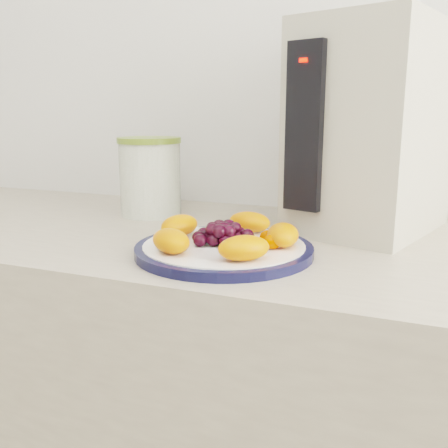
% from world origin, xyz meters
% --- Properties ---
extents(wall_back, '(3.50, 0.02, 2.60)m').
position_xyz_m(wall_back, '(0.00, 1.51, 1.30)').
color(wall_back, silver).
rests_on(wall_back, floor).
extents(plate_rim, '(0.29, 0.29, 0.01)m').
position_xyz_m(plate_rim, '(-0.02, 1.07, 0.91)').
color(plate_rim, '#0F1334').
rests_on(plate_rim, counter).
extents(plate_face, '(0.26, 0.26, 0.02)m').
position_xyz_m(plate_face, '(-0.02, 1.07, 0.91)').
color(plate_face, white).
rests_on(plate_face, counter).
extents(canister, '(0.13, 0.13, 0.16)m').
position_xyz_m(canister, '(-0.29, 1.30, 0.98)').
color(canister, '#475B1D').
rests_on(canister, counter).
extents(canister_lid, '(0.14, 0.14, 0.01)m').
position_xyz_m(canister_lid, '(-0.29, 1.30, 1.06)').
color(canister_lid, olive).
rests_on(canister_lid, canister).
extents(appliance_body, '(0.30, 0.36, 0.38)m').
position_xyz_m(appliance_body, '(0.17, 1.35, 1.09)').
color(appliance_body, '#B5AF9B').
rests_on(appliance_body, counter).
extents(appliance_panel, '(0.07, 0.04, 0.29)m').
position_xyz_m(appliance_panel, '(0.07, 1.21, 1.10)').
color(appliance_panel, black).
rests_on(appliance_panel, appliance_body).
extents(appliance_led, '(0.01, 0.01, 0.01)m').
position_xyz_m(appliance_led, '(0.07, 1.20, 1.21)').
color(appliance_led, '#FF0C05').
rests_on(appliance_led, appliance_panel).
extents(fruit_plate, '(0.25, 0.24, 0.04)m').
position_xyz_m(fruit_plate, '(-0.01, 1.07, 0.93)').
color(fruit_plate, '#FD610F').
rests_on(fruit_plate, plate_face).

